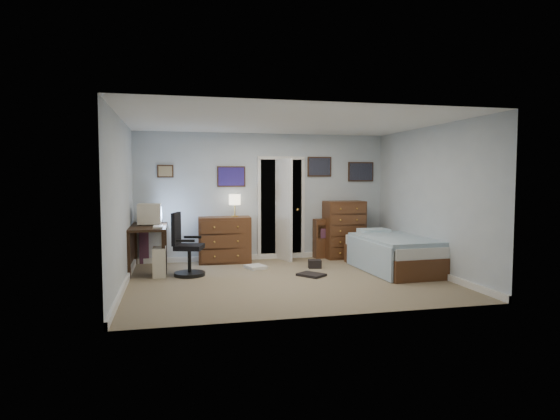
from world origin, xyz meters
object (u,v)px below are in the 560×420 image
object	(u,v)px
low_dresser	(225,240)
office_chair	(186,251)
tall_dresser	(344,230)
bed	(392,253)
computer_desk	(143,236)

from	to	relation	value
low_dresser	office_chair	bearing A→B (deg)	-121.90
tall_dresser	low_dresser	bearing A→B (deg)	177.12
office_chair	low_dresser	xyz separation A→B (m)	(0.76, 1.08, 0.03)
bed	tall_dresser	bearing A→B (deg)	102.86
computer_desk	office_chair	size ratio (longest dim) A/B	1.30
tall_dresser	office_chair	bearing A→B (deg)	-163.96
computer_desk	tall_dresser	world-z (taller)	tall_dresser
bed	office_chair	bearing A→B (deg)	172.29
computer_desk	low_dresser	distance (m)	1.56
low_dresser	bed	bearing A→B (deg)	-23.46
office_chair	tall_dresser	distance (m)	3.35
office_chair	bed	size ratio (longest dim) A/B	0.52
computer_desk	low_dresser	xyz separation A→B (m)	(1.48, 0.45, -0.17)
computer_desk	low_dresser	bearing A→B (deg)	17.39
computer_desk	bed	xyz separation A→B (m)	(4.28, -0.96, -0.30)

